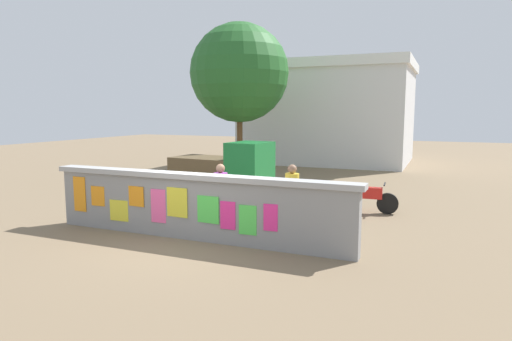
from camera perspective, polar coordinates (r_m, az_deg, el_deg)
name	(u,v)px	position (r m, az deg, el deg)	size (l,w,h in m)	color
ground	(300,186)	(17.58, 5.66, -1.92)	(60.00, 60.00, 0.00)	#7A664C
poster_wall	(194,205)	(10.21, -7.95, -4.45)	(7.65, 0.42, 1.50)	gray
auto_rickshaw_truck	(226,168)	(15.76, -3.91, 0.31)	(3.73, 1.85, 1.85)	black
motorcycle	(363,196)	(13.19, 13.50, -3.24)	(1.90, 0.56, 0.87)	black
bicycle_near	(176,200)	(13.02, -10.19, -3.73)	(1.67, 0.54, 0.95)	black
person_walking	(292,190)	(10.86, 4.62, -2.55)	(0.37, 0.37, 1.62)	#D83F72
person_bystander	(221,190)	(10.97, -4.54, -2.44)	(0.48, 0.48, 1.62)	#3F994C
tree_roadside	(239,73)	(20.26, -2.13, 12.34)	(4.38, 4.38, 6.77)	brown
building_background	(330,112)	(26.44, 9.40, 7.34)	(9.18, 7.17, 5.62)	silver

